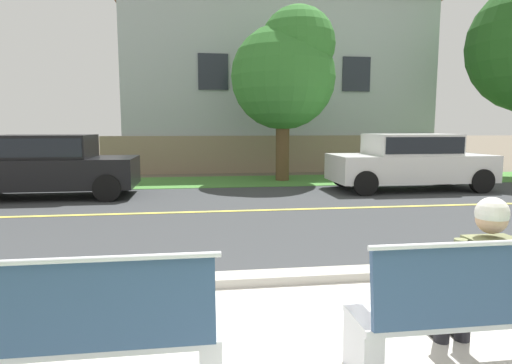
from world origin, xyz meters
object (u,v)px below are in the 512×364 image
(seated_person_olive, at_px, (479,273))
(bench_right, at_px, (485,312))
(shade_tree_far_left, at_px, (287,69))
(bench_left, at_px, (68,339))
(car_black_near, at_px, (45,163))
(car_white_far, at_px, (410,159))

(seated_person_olive, bearing_deg, bench_right, -109.11)
(bench_right, xyz_separation_m, shade_tree_far_left, (0.89, 10.99, 3.07))
(shade_tree_far_left, bearing_deg, bench_left, -108.38)
(bench_left, bearing_deg, seated_person_olive, 3.47)
(shade_tree_far_left, bearing_deg, car_black_near, -159.32)
(seated_person_olive, height_order, car_white_far, car_white_far)
(seated_person_olive, xyz_separation_m, car_black_near, (-5.69, 8.35, 0.18))
(seated_person_olive, distance_m, shade_tree_far_left, 11.22)
(car_white_far, height_order, shade_tree_far_left, shade_tree_far_left)
(bench_left, relative_size, shade_tree_far_left, 0.34)
(bench_left, distance_m, shade_tree_far_left, 11.98)
(bench_right, height_order, seated_person_olive, seated_person_olive)
(bench_left, height_order, bench_right, same)
(car_black_near, xyz_separation_m, car_white_far, (9.48, 0.00, 0.00))
(bench_left, xyz_separation_m, bench_right, (2.76, 0.00, 0.00))
(bench_left, relative_size, car_white_far, 0.43)
(bench_left, bearing_deg, shade_tree_far_left, 71.62)
(bench_right, xyz_separation_m, car_black_near, (-5.63, 8.52, 0.40))
(car_black_near, bearing_deg, seated_person_olive, -55.72)
(car_black_near, bearing_deg, bench_left, -71.35)
(seated_person_olive, distance_m, car_black_near, 10.11)
(car_white_far, distance_m, shade_tree_far_left, 4.68)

